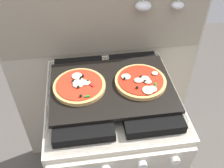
{
  "coord_description": "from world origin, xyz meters",
  "views": [
    {
      "loc": [
        -0.12,
        -0.82,
        1.68
      ],
      "look_at": [
        0.0,
        0.0,
        0.93
      ],
      "focal_mm": 41.03,
      "sensor_mm": 36.0,
      "label": 1
    }
  ],
  "objects_px": {
    "pizza_right": "(141,82)",
    "baking_tray": "(112,87)",
    "stove": "(112,146)",
    "pizza_left": "(79,85)"
  },
  "relations": [
    {
      "from": "stove",
      "to": "pizza_right",
      "type": "height_order",
      "value": "pizza_right"
    },
    {
      "from": "stove",
      "to": "pizza_right",
      "type": "distance_m",
      "value": 0.5
    },
    {
      "from": "stove",
      "to": "pizza_right",
      "type": "bearing_deg",
      "value": -1.73
    },
    {
      "from": "pizza_right",
      "to": "pizza_left",
      "type": "bearing_deg",
      "value": 176.96
    },
    {
      "from": "pizza_left",
      "to": "pizza_right",
      "type": "relative_size",
      "value": 1.0
    },
    {
      "from": "stove",
      "to": "baking_tray",
      "type": "distance_m",
      "value": 0.46
    },
    {
      "from": "baking_tray",
      "to": "pizza_left",
      "type": "bearing_deg",
      "value": 176.43
    },
    {
      "from": "pizza_right",
      "to": "stove",
      "type": "bearing_deg",
      "value": 178.27
    },
    {
      "from": "baking_tray",
      "to": "pizza_left",
      "type": "relative_size",
      "value": 2.37
    },
    {
      "from": "pizza_right",
      "to": "baking_tray",
      "type": "bearing_deg",
      "value": 177.54
    }
  ]
}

